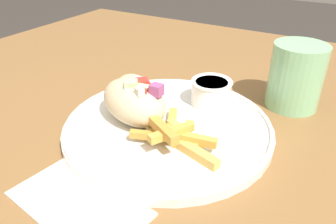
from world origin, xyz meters
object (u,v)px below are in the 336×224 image
sauce_ramekin (211,91)px  water_glass (295,79)px  pita_sandwich_near (136,100)px  pita_sandwich_far (136,95)px  plate (168,126)px  fries_pile (177,135)px

sauce_ramekin → water_glass: water_glass is taller
pita_sandwich_near → water_glass: bearing=67.6°
pita_sandwich_near → pita_sandwich_far: bearing=149.2°
plate → pita_sandwich_near: 0.06m
pita_sandwich_far → water_glass: water_glass is taller
pita_sandwich_far → water_glass: 0.26m
pita_sandwich_far → sauce_ramekin: pita_sandwich_far is taller
fries_pile → sauce_ramekin: bearing=92.9°
water_glass → pita_sandwich_near: bearing=-135.5°
pita_sandwich_near → plate: bearing=33.9°
pita_sandwich_far → fries_pile: pita_sandwich_far is taller
fries_pile → sauce_ramekin: (-0.01, 0.13, 0.01)m
plate → fries_pile: (0.03, -0.04, 0.02)m
fries_pile → sauce_ramekin: sauce_ramekin is taller
pita_sandwich_far → water_glass: bearing=82.1°
pita_sandwich_near → sauce_ramekin: bearing=74.8°
pita_sandwich_far → pita_sandwich_near: bearing=-10.1°
pita_sandwich_far → sauce_ramekin: bearing=82.4°
plate → fries_pile: size_ratio=2.39×
plate → pita_sandwich_far: pita_sandwich_far is taller
pita_sandwich_far → plate: bearing=32.2°
pita_sandwich_near → water_glass: water_glass is taller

